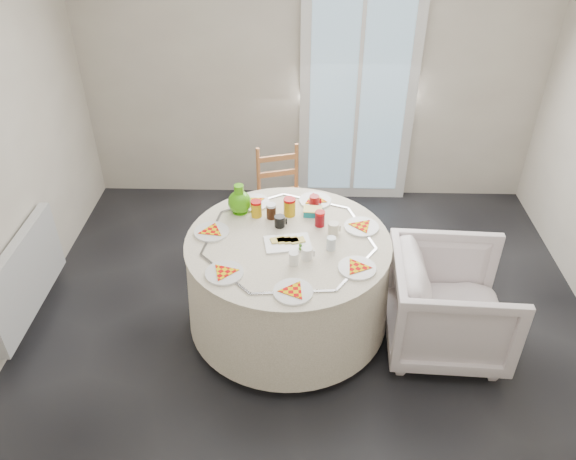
{
  "coord_description": "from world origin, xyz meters",
  "views": [
    {
      "loc": [
        -0.07,
        -2.69,
        2.83
      ],
      "look_at": [
        -0.15,
        0.2,
        0.8
      ],
      "focal_mm": 35.0,
      "sensor_mm": 36.0,
      "label": 1
    }
  ],
  "objects_px": {
    "wooden_chair": "(282,194)",
    "armchair": "(450,299)",
    "radiator": "(26,276)",
    "green_pitcher": "(239,193)",
    "table": "(288,282)"
  },
  "relations": [
    {
      "from": "radiator",
      "to": "table",
      "type": "bearing_deg",
      "value": -0.12
    },
    {
      "from": "table",
      "to": "radiator",
      "type": "bearing_deg",
      "value": 179.88
    },
    {
      "from": "radiator",
      "to": "armchair",
      "type": "xyz_separation_m",
      "value": [
        2.84,
        -0.17,
        0.01
      ]
    },
    {
      "from": "table",
      "to": "wooden_chair",
      "type": "distance_m",
      "value": 0.99
    },
    {
      "from": "table",
      "to": "armchair",
      "type": "height_order",
      "value": "armchair"
    },
    {
      "from": "armchair",
      "to": "green_pitcher",
      "type": "bearing_deg",
      "value": 73.45
    },
    {
      "from": "green_pitcher",
      "to": "wooden_chair",
      "type": "bearing_deg",
      "value": 51.97
    },
    {
      "from": "radiator",
      "to": "armchair",
      "type": "relative_size",
      "value": 1.3
    },
    {
      "from": "wooden_chair",
      "to": "armchair",
      "type": "bearing_deg",
      "value": -61.09
    },
    {
      "from": "radiator",
      "to": "green_pitcher",
      "type": "xyz_separation_m",
      "value": [
        1.45,
        0.32,
        0.49
      ]
    },
    {
      "from": "table",
      "to": "green_pitcher",
      "type": "distance_m",
      "value": 0.68
    },
    {
      "from": "table",
      "to": "green_pitcher",
      "type": "height_order",
      "value": "green_pitcher"
    },
    {
      "from": "radiator",
      "to": "green_pitcher",
      "type": "distance_m",
      "value": 1.56
    },
    {
      "from": "wooden_chair",
      "to": "armchair",
      "type": "height_order",
      "value": "wooden_chair"
    },
    {
      "from": "radiator",
      "to": "green_pitcher",
      "type": "relative_size",
      "value": 4.84
    }
  ]
}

